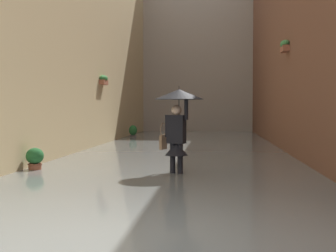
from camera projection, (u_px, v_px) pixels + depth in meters
ground_plane at (185, 152)px, 16.51m from camera, size 60.00×60.00×0.00m
flood_water at (185, 150)px, 16.50m from camera, size 7.52×29.00×0.17m
building_facade_left at (307, 10)px, 15.87m from camera, size 2.04×27.00×10.07m
building_facade_right at (71, 24)px, 16.75m from camera, size 2.04×27.00×9.45m
building_facade_far at (198, 45)px, 28.61m from camera, size 10.32×1.80×11.18m
person_wading at (178, 113)px, 9.85m from camera, size 1.09×1.09×2.08m
potted_plant_far_right at (35, 160)px, 10.55m from camera, size 0.41×0.41×0.67m
potted_plant_near_right at (133, 132)px, 22.13m from camera, size 0.40×0.40×0.77m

